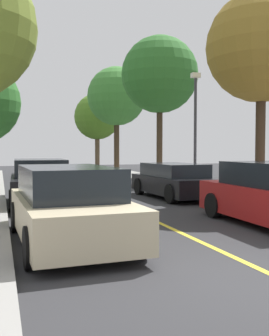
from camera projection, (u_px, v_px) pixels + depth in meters
name	position (u px, v px, depth m)	size (l,w,h in m)	color
center_line	(166.00, 226.00, 9.30)	(0.12, 39.20, 0.01)	gold
parked_car_left_nearest	(68.00, 205.00, 7.60)	(2.02, 4.32, 1.43)	#BCAD89
parked_car_left_near	(40.00, 183.00, 12.89)	(2.01, 4.21, 1.44)	black
parked_car_right_near	(174.00, 180.00, 14.66)	(1.97, 4.31, 1.25)	black
street_tree_right_nearest	(262.00, 47.00, 12.96)	(3.56, 3.56, 6.70)	#3D2D1E
street_tree_right_near	(160.00, 75.00, 21.19)	(4.02, 4.02, 7.55)	#3D2D1E
street_tree_right_far	(117.00, 97.00, 29.02)	(4.21, 4.21, 7.53)	#3D2D1E
street_tree_right_farthest	(97.00, 117.00, 34.84)	(3.94, 3.94, 6.40)	brown
streetlamp	(195.00, 121.00, 16.80)	(0.36, 0.24, 4.78)	#38383D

